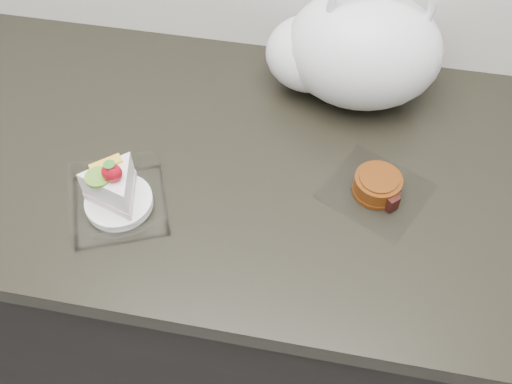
% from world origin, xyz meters
% --- Properties ---
extents(counter, '(2.04, 0.64, 0.90)m').
position_xyz_m(counter, '(0.00, 1.69, 0.45)').
color(counter, black).
rests_on(counter, ground).
extents(cake_tray, '(0.19, 0.19, 0.12)m').
position_xyz_m(cake_tray, '(-0.16, 1.55, 0.93)').
color(cake_tray, white).
rests_on(cake_tray, counter).
extents(mooncake_wrap, '(0.21, 0.20, 0.04)m').
position_xyz_m(mooncake_wrap, '(0.25, 1.66, 0.91)').
color(mooncake_wrap, white).
rests_on(mooncake_wrap, counter).
extents(plastic_bag, '(0.35, 0.27, 0.26)m').
position_xyz_m(plastic_bag, '(0.18, 1.89, 1.00)').
color(plastic_bag, white).
rests_on(plastic_bag, counter).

